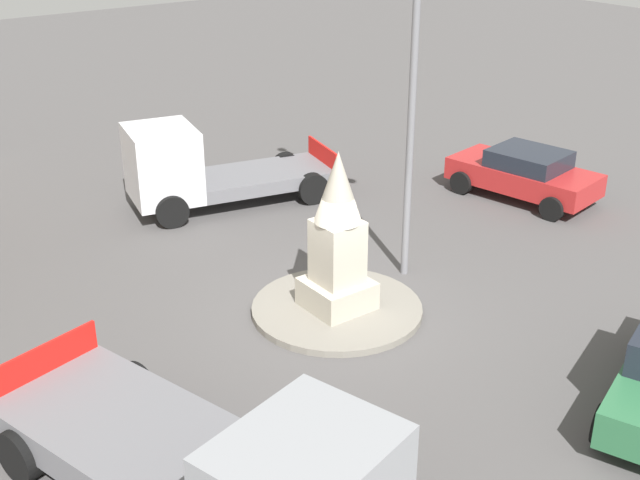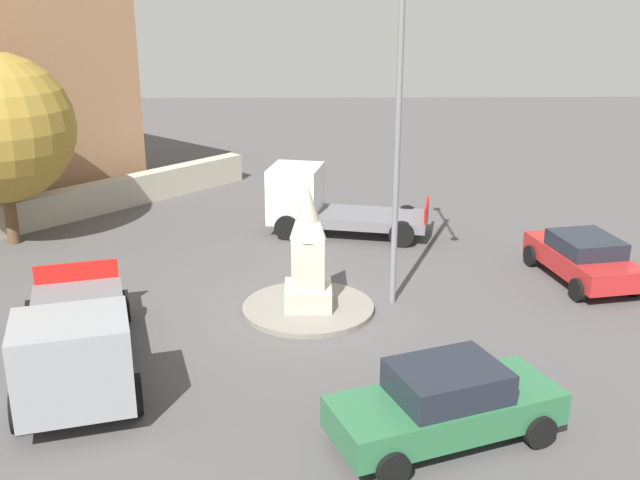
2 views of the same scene
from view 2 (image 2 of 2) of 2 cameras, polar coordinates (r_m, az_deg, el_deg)
The scene contains 9 objects.
ground_plane at distance 19.95m, azimuth -0.91°, elevation -5.36°, with size 80.00×80.00×0.00m, color #4F4C4C.
traffic_island at distance 19.92m, azimuth -0.91°, elevation -5.18°, with size 3.48×3.48×0.14m, color gray.
monument at distance 19.33m, azimuth -0.93°, elevation -0.88°, with size 1.23×1.23×3.30m.
streetlamp at distance 19.08m, azimuth 5.99°, elevation 9.96°, with size 3.88×0.28×8.72m.
car_red_far_side at distance 22.96m, azimuth 19.33°, elevation -1.21°, with size 4.21×2.54×1.38m.
car_green_passing at distance 14.48m, azimuth 9.53°, elevation -12.12°, with size 3.13×4.68×1.54m.
truck_grey_waiting at distance 16.70m, azimuth -18.08°, elevation -7.57°, with size 6.64×3.81×2.19m.
truck_white_parked_right at distance 25.84m, azimuth 0.09°, elevation 2.86°, with size 3.15×5.66×2.31m.
stone_boundary_wall at distance 28.84m, azimuth -18.84°, elevation 2.49°, with size 16.80×0.70×1.14m, color #B2AA99.
Camera 2 is at (-18.21, 0.02, 8.14)m, focal length 42.13 mm.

